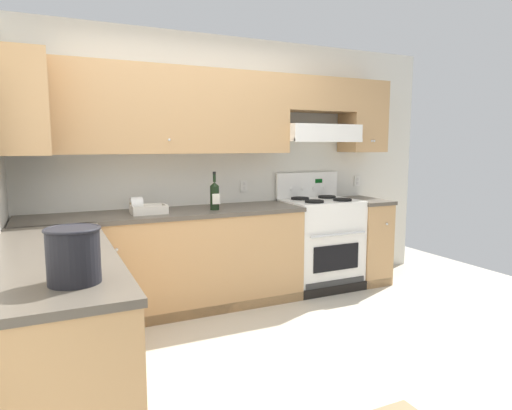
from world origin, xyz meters
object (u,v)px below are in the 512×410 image
at_px(bowl, 149,211).
at_px(bucket, 74,254).
at_px(wine_bottle, 215,195).
at_px(paper_towel_roll, 136,204).
at_px(stove, 320,242).

height_order(bowl, bucket, bucket).
xyz_separation_m(wine_bottle, paper_towel_roll, (-0.67, 0.17, -0.07)).
bearing_deg(paper_towel_roll, bucket, -107.32).
xyz_separation_m(bowl, bucket, (-0.69, -1.83, 0.10)).
xyz_separation_m(stove, wine_bottle, (-1.20, -0.08, 0.57)).
distance_m(wine_bottle, bucket, 2.21).
height_order(wine_bottle, paper_towel_roll, wine_bottle).
relative_size(stove, wine_bottle, 3.45).
height_order(stove, bucket, stove).
bearing_deg(wine_bottle, bowl, 177.38).
bearing_deg(bowl, bucket, -110.78).
xyz_separation_m(bowl, paper_towel_roll, (-0.08, 0.14, 0.04)).
height_order(bowl, paper_towel_roll, paper_towel_roll).
bearing_deg(bucket, bowl, 69.22).
bearing_deg(paper_towel_roll, wine_bottle, -13.96).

